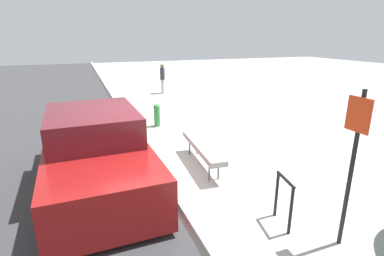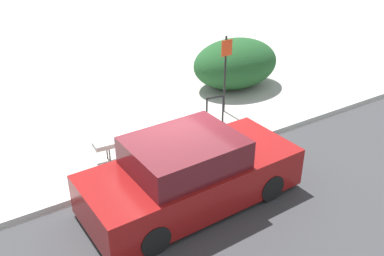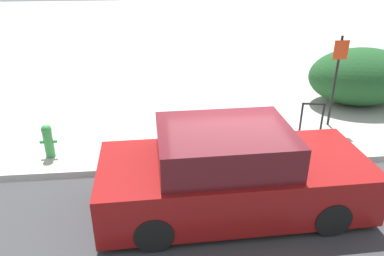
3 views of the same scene
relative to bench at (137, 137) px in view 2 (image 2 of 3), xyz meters
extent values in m
plane|color=#ADAAA3|center=(0.32, -1.02, -0.47)|extent=(60.00, 60.00, 0.00)
cube|color=#B7B7B2|center=(0.32, -1.02, -0.40)|extent=(60.00, 0.20, 0.13)
cylinder|color=#515156|center=(-0.76, -0.05, -0.26)|extent=(0.04, 0.04, 0.42)
cylinder|color=#515156|center=(0.75, -0.16, -0.26)|extent=(0.04, 0.04, 0.42)
cylinder|color=#515156|center=(-0.75, 0.16, -0.26)|extent=(0.04, 0.04, 0.42)
cylinder|color=#515156|center=(0.76, 0.05, -0.26)|extent=(0.04, 0.04, 0.42)
cube|color=#999993|center=(0.00, 0.00, 0.01)|extent=(2.19, 0.54, 0.12)
cylinder|color=black|center=(2.33, 0.37, -0.07)|extent=(0.05, 0.05, 0.80)
cylinder|color=black|center=(2.82, 0.27, -0.07)|extent=(0.05, 0.05, 0.80)
cylinder|color=black|center=(2.57, 0.32, 0.33)|extent=(0.55, 0.15, 0.05)
cylinder|color=black|center=(3.27, 0.83, 0.68)|extent=(0.06, 0.06, 2.30)
cube|color=red|center=(3.27, 0.79, 1.50)|extent=(0.36, 0.02, 0.46)
ellipsoid|color=#1E4C23|center=(4.77, 2.24, 0.34)|extent=(3.04, 2.20, 1.63)
cylinder|color=black|center=(1.47, -1.46, -0.17)|extent=(0.60, 0.20, 0.60)
cylinder|color=black|center=(1.51, -3.19, -0.17)|extent=(0.60, 0.20, 0.60)
cylinder|color=black|center=(-1.32, -1.53, -0.17)|extent=(0.60, 0.20, 0.60)
cylinder|color=black|center=(-1.27, -3.27, -0.17)|extent=(0.60, 0.20, 0.60)
cube|color=maroon|center=(0.10, -2.36, 0.06)|extent=(4.54, 2.00, 0.85)
cube|color=#59171F|center=(-0.08, -2.37, 0.77)|extent=(2.20, 1.75, 0.60)
camera|label=1|loc=(5.99, -2.53, 2.48)|focal=28.00mm
camera|label=2|loc=(-3.80, -8.48, 5.09)|focal=40.00mm
camera|label=3|loc=(-1.13, -7.66, 3.62)|focal=35.00mm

